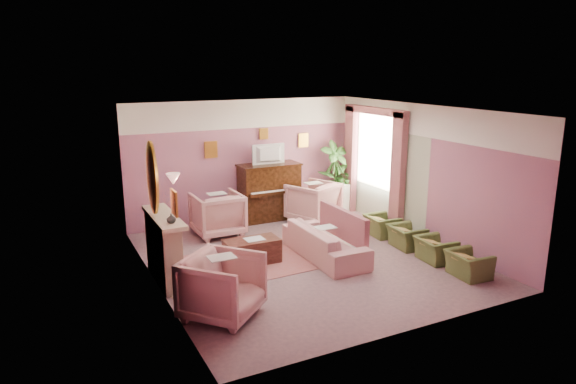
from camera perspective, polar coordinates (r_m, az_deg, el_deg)
name	(u,v)px	position (r m, az deg, el deg)	size (l,w,h in m)	color
floor	(305,259)	(9.76, 1.88, -7.47)	(5.50, 6.00, 0.01)	#7B5E62
ceiling	(306,110)	(9.12, 2.02, 9.14)	(5.50, 6.00, 0.01)	white
wall_back	(244,160)	(12.01, -4.93, 3.51)	(5.50, 0.02, 2.80)	#885882
wall_front	(415,234)	(6.96, 13.88, -4.57)	(5.50, 0.02, 2.80)	#885882
wall_left	(153,205)	(8.42, -14.73, -1.41)	(0.02, 6.00, 2.80)	#885882
wall_right	(423,173)	(10.90, 14.75, 2.03)	(0.02, 6.00, 2.80)	#885882
picture_rail_band	(243,114)	(11.85, -5.02, 8.62)	(5.50, 0.01, 0.65)	white
stripe_panel	(383,177)	(11.94, 10.51, 1.68)	(0.01, 3.00, 2.15)	#B1BD9D
fireplace_surround	(164,250)	(8.89, -13.66, -6.28)	(0.30, 1.40, 1.10)	tan
fireplace_inset	(170,257)	(8.96, -12.98, -7.09)	(0.18, 0.72, 0.68)	black
fire_ember	(173,267)	(9.04, -12.67, -8.12)	(0.06, 0.54, 0.10)	#F7482B
mantel_shelf	(163,217)	(8.72, -13.68, -2.73)	(0.40, 1.55, 0.07)	tan
hearth	(177,278)	(9.13, -12.23, -9.28)	(0.55, 1.50, 0.02)	tan
mirror_frame	(152,178)	(8.53, -14.85, 1.54)	(0.04, 0.72, 1.20)	gold
mirror_glass	(154,178)	(8.53, -14.69, 1.56)	(0.01, 0.60, 1.06)	white
sconce_shade	(173,179)	(7.50, -12.64, 1.43)	(0.20, 0.20, 0.16)	#F8B295
piano	(269,192)	(12.07, -2.09, -0.04)	(1.40, 0.60, 1.30)	black
piano_keyshelf	(276,193)	(11.74, -1.38, -0.07)	(1.30, 0.12, 0.06)	black
piano_keys	(276,191)	(11.73, -1.38, 0.11)	(1.20, 0.08, 0.02)	silver
piano_top	(269,165)	(11.93, -2.11, 3.04)	(1.45, 0.65, 0.04)	black
television	(270,153)	(11.83, -2.03, 4.38)	(0.80, 0.12, 0.48)	black
print_back_left	(211,150)	(11.65, -8.55, 4.68)	(0.30, 0.03, 0.38)	gold
print_back_right	(303,140)	(12.56, 1.71, 5.77)	(0.26, 0.03, 0.34)	gold
print_back_mid	(264,134)	(12.07, -2.70, 6.48)	(0.22, 0.03, 0.26)	gold
print_left_wall	(174,203)	(7.21, -12.53, -1.19)	(0.03, 0.28, 0.36)	gold
window_blind	(376,148)	(12.00, 9.79, 4.81)	(0.03, 1.40, 1.80)	beige
curtain_left	(398,173)	(11.31, 12.13, 2.08)	(0.16, 0.34, 2.60)	#914E55
curtain_right	(351,159)	(12.77, 6.98, 3.62)	(0.16, 0.34, 2.60)	#914E55
pelmet	(375,111)	(11.85, 9.64, 8.89)	(0.16, 2.20, 0.16)	#914E55
mantel_plant	(156,200)	(9.20, -14.47, -0.82)	(0.16, 0.16, 0.28)	#316526
mantel_vase	(171,219)	(8.22, -12.85, -2.89)	(0.16, 0.16, 0.16)	white
area_rug	(252,262)	(9.65, -3.98, -7.71)	(2.50, 1.80, 0.01)	#9A5250
coffee_table	(252,251)	(9.54, -4.02, -6.58)	(1.00, 0.50, 0.45)	#492219
table_paper	(254,239)	(9.48, -3.76, -5.23)	(0.35, 0.28, 0.01)	silver
sofa	(325,236)	(9.74, 4.13, -4.91)	(0.69, 2.08, 0.84)	#CE928D
sofa_throw	(343,224)	(9.89, 6.14, -3.57)	(0.11, 1.58, 0.58)	#914E55
floral_armchair_left	(217,212)	(11.06, -7.86, -2.19)	(0.99, 0.99, 1.03)	#CE928D
floral_armchair_right	(313,200)	(11.95, 2.81, -0.86)	(0.99, 0.99, 1.03)	#CE928D
floral_armchair_front	(222,283)	(7.53, -7.29, -10.05)	(0.99, 0.99, 1.03)	#CE928D
olive_chair_a	(469,260)	(9.42, 19.43, -7.18)	(0.48, 0.68, 0.59)	#4F5F2C
olive_chair_b	(435,246)	(9.96, 16.06, -5.77)	(0.48, 0.68, 0.59)	#4F5F2C
olive_chair_c	(407,233)	(10.54, 13.05, -4.49)	(0.48, 0.68, 0.59)	#4F5F2C
olive_chair_d	(382,222)	(11.15, 10.38, -3.34)	(0.48, 0.68, 0.59)	#4F5F2C
side_table	(340,197)	(12.91, 5.82, -0.55)	(0.52, 0.52, 0.70)	silver
side_plant_big	(341,177)	(12.79, 5.87, 1.71)	(0.30, 0.30, 0.34)	#316526
side_plant_small	(347,178)	(12.78, 6.56, 1.54)	(0.16, 0.16, 0.28)	#316526
palm_pot	(334,204)	(12.89, 5.15, -1.38)	(0.34, 0.34, 0.34)	brown
palm_plant	(335,170)	(12.69, 5.23, 2.50)	(0.76, 0.76, 1.44)	#316526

